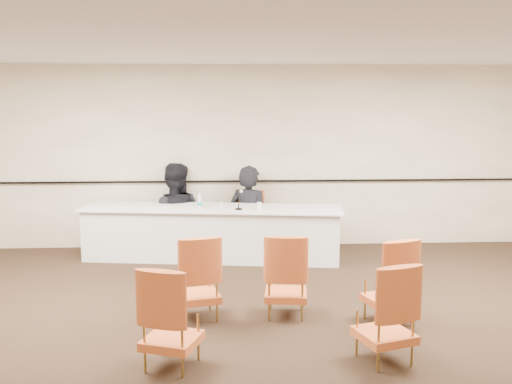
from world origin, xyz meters
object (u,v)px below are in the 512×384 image
water_bottle (200,201)px  coffee_cup (259,206)px  panelist_main (249,225)px  panelist_main_chair (249,221)px  panel_table (212,233)px  aud_chair_front_right (389,280)px  aud_chair_back_right (385,311)px  drinking_glass (222,205)px  microphone (239,200)px  aud_chair_front_mid (286,275)px  aud_chair_back_left (171,316)px  panelist_second_chair (174,220)px  aud_chair_front_left (197,276)px  panelist_second (174,222)px

water_bottle → coffee_cup: 0.92m
panelist_main → panelist_main_chair: size_ratio=2.05×
panel_table → aud_chair_front_right: size_ratio=4.18×
aud_chair_back_right → drinking_glass: bearing=95.0°
panelist_main_chair → drinking_glass: panelist_main_chair is taller
microphone → aud_chair_front_mid: (0.47, -2.29, -0.47)m
panelist_main → aud_chair_back_left: (-0.88, -4.21, 0.06)m
panel_table → coffee_cup: (0.71, -0.25, 0.46)m
panelist_second_chair → microphone: size_ratio=3.26×
water_bottle → aud_chair_back_right: (1.84, -3.65, -0.44)m
aud_chair_front_mid → panel_table: bearing=116.4°
aud_chair_front_right → aud_chair_back_right: size_ratio=1.00×
panel_table → panelist_main: (0.59, 0.50, 0.02)m
water_bottle → panel_table: bearing=13.5°
panelist_main_chair → water_bottle: water_bottle is taller
coffee_cup → aud_chair_front_left: size_ratio=0.12×
panelist_second_chair → microphone: (1.04, -0.89, 0.47)m
panelist_second → panelist_second_chair: (0.00, 0.00, 0.04)m
aud_chair_front_right → aud_chair_back_left: 2.45m
panelist_second → aud_chair_front_left: bearing=101.8°
aud_chair_front_mid → drinking_glass: bearing=113.9°
panelist_second → aud_chair_back_right: size_ratio=2.06×
aud_chair_front_mid → aud_chair_front_left: bearing=-172.3°
microphone → aud_chair_front_mid: size_ratio=0.31×
panel_table → drinking_glass: size_ratio=39.75×
panelist_second → aud_chair_front_right: size_ratio=2.06×
microphone → aud_chair_back_right: microphone is taller
panel_table → panelist_main_chair: 0.78m
panelist_second → aud_chair_front_mid: panelist_second is taller
water_bottle → drinking_glass: size_ratio=2.32×
aud_chair_front_left → aud_chair_front_mid: size_ratio=1.00×
panelist_main_chair → drinking_glass: 0.85m
aud_chair_front_mid → aud_chair_back_right: size_ratio=1.00×
panelist_second → coffee_cup: size_ratio=17.10×
panelist_second → coffee_cup: bearing=148.0°
panel_table → panelist_main: bearing=48.2°
panel_table → aud_chair_back_left: 3.72m
panelist_second_chair → aud_chair_front_right: (2.60, -3.43, 0.00)m
panelist_main → aud_chair_front_left: size_ratio=2.05×
panel_table → drinking_glass: drinking_glass is taller
coffee_cup → aud_chair_front_left: bearing=-110.1°
panelist_main_chair → drinking_glass: bearing=-117.5°
coffee_cup → aud_chair_back_right: size_ratio=0.12×
aud_chair_front_right → panel_table: bearing=106.4°
drinking_glass → coffee_cup: 0.58m
microphone → water_bottle: (-0.59, 0.17, -0.03)m
panelist_second_chair → drinking_glass: 1.17m
panel_table → aud_chair_front_left: aud_chair_front_left is taller
microphone → panelist_second: bearing=156.3°
aud_chair_front_mid → aud_chair_back_right: 1.43m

